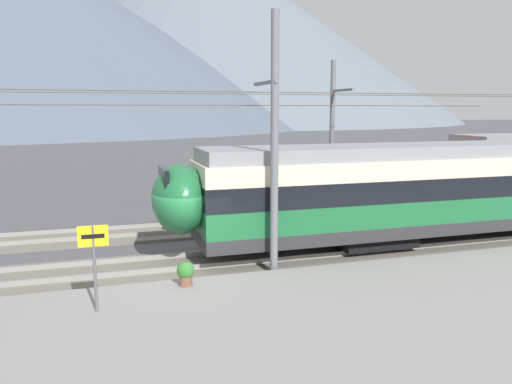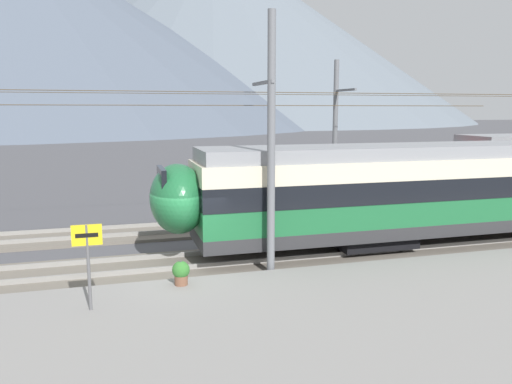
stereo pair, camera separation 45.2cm
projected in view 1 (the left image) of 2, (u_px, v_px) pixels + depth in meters
The scene contains 9 objects.
ground_plane at pixel (189, 279), 15.29m from camera, with size 400.00×400.00×0.00m, color #4C4C51.
platform_slab at pixel (232, 353), 10.33m from camera, with size 120.00×8.94×0.30m, color gray.
track_near at pixel (182, 265), 16.44m from camera, with size 120.00×3.00×0.28m.
track_far at pixel (164, 231), 21.03m from camera, with size 120.00×3.00×0.28m.
catenary_mast_mid at pixel (273, 143), 14.97m from camera, with size 42.82×2.08×7.93m.
catenary_mast_far_side at pixel (333, 134), 24.55m from camera, with size 42.82×2.21×7.47m.
platform_sign at pixel (94, 249), 11.85m from camera, with size 0.70×0.08×2.11m.
potted_plant_platform_edge at pixel (186, 272), 13.83m from camera, with size 0.49×0.49×0.67m.
mountain_central_peak at pixel (202, 32), 215.86m from camera, with size 215.21×215.21×75.81m, color slate.
Camera 1 is at (-2.37, -14.61, 5.10)m, focal length 35.25 mm.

